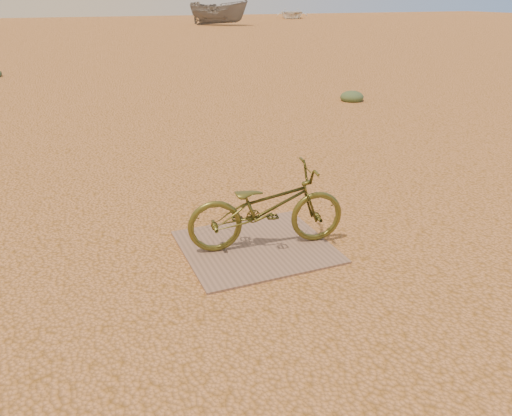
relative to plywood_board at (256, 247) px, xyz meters
name	(u,v)px	position (x,y,z in m)	size (l,w,h in m)	color
ground	(261,261)	(-0.06, -0.27, -0.01)	(120.00, 120.00, 0.00)	tan
plywood_board	(256,247)	(0.00, 0.00, 0.00)	(1.43, 1.29, 0.02)	#7E6151
bicycle	(267,207)	(0.10, -0.02, 0.42)	(0.55, 1.57, 0.82)	#4F4F1D
boat_mid_right	(219,13)	(12.23, 37.72, 0.97)	(1.90, 5.05, 1.95)	slate
boat_far_right	(291,13)	(23.61, 47.29, 0.50)	(3.50, 4.90, 1.01)	white
kale_b	(352,101)	(5.01, 6.11, -0.01)	(0.56, 0.56, 0.31)	#4B5E3D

